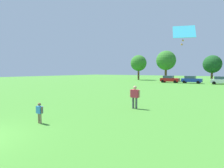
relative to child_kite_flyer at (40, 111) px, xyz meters
name	(u,v)px	position (x,y,z in m)	size (l,w,h in m)	color
ground_plane	(173,87)	(-0.34, 26.49, -0.67)	(160.00, 160.00, 0.00)	#42842D
child_kite_flyer	(40,111)	(0.00, 0.00, 0.00)	(0.53, 0.22, 1.12)	#8C7259
adult_bystander	(135,95)	(2.50, 6.43, 0.36)	(0.82, 0.36, 1.73)	#4C4C51
kite	(184,33)	(6.30, 4.80, 4.28)	(1.30, 0.91, 1.11)	#3FBFE5
parked_car_red_0	(169,79)	(-4.67, 39.04, 0.19)	(4.30, 2.02, 1.68)	red
parked_car_blue_1	(191,80)	(0.19, 39.44, 0.19)	(4.30, 2.02, 1.68)	#1E38AD
parked_car_white_2	(222,80)	(6.25, 39.01, 0.19)	(4.30, 2.02, 1.68)	white
tree_far_left	(139,63)	(-16.96, 47.62, 4.56)	(4.97, 4.97, 7.75)	brown
tree_left	(166,61)	(-7.98, 46.51, 5.06)	(5.45, 5.45, 8.49)	brown
tree_center	(212,64)	(3.86, 43.85, 3.72)	(4.17, 4.17, 6.50)	brown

